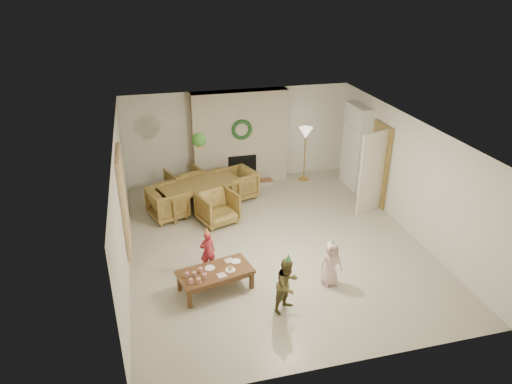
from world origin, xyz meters
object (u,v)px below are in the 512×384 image
object	(u,v)px
dining_chair_near	(218,208)
dining_chair_far	(185,182)
dining_chair_right	(237,184)
child_plaid	(287,285)
coffee_table_top	(215,272)
child_red	(208,251)
dining_chair_left	(168,203)
dining_table	(200,196)
child_pink	(331,263)

from	to	relation	value
dining_chair_near	dining_chair_far	xyz separation A→B (m)	(-0.57, 1.59, 0.00)
dining_chair_right	child_plaid	distance (m)	4.44
dining_chair_right	coffee_table_top	distance (m)	3.80
coffee_table_top	dining_chair_far	bearing A→B (deg)	78.33
coffee_table_top	child_red	world-z (taller)	child_red
dining_chair_near	coffee_table_top	size ratio (longest dim) A/B	0.62
dining_chair_far	child_plaid	distance (m)	5.02
coffee_table_top	child_red	size ratio (longest dim) A/B	1.57
dining_chair_far	dining_chair_left	size ratio (longest dim) A/B	1.00
dining_table	dining_chair_left	size ratio (longest dim) A/B	2.34
dining_chair_far	child_red	world-z (taller)	child_red
dining_chair_left	dining_chair_near	bearing A→B (deg)	-135.00
dining_table	dining_chair_left	bearing A→B (deg)	180.00
dining_chair_left	child_pink	xyz separation A→B (m)	(2.68, -3.31, 0.07)
dining_chair_right	child_pink	xyz separation A→B (m)	(0.89, -3.95, 0.07)
child_plaid	child_pink	size ratio (longest dim) A/B	1.14
dining_chair_left	dining_chair_far	bearing A→B (deg)	-45.00
dining_chair_left	child_plaid	bearing A→B (deg)	-175.64
dining_chair_near	child_red	distance (m)	1.89
child_red	dining_chair_far	bearing A→B (deg)	-97.07
child_red	child_pink	distance (m)	2.32
dining_chair_left	child_pink	size ratio (longest dim) A/B	0.93
dining_table	dining_chair_left	distance (m)	0.84
dining_chair_far	child_plaid	world-z (taller)	child_plaid
dining_chair_far	child_pink	size ratio (longest dim) A/B	0.93
dining_chair_left	coffee_table_top	xyz separation A→B (m)	(0.61, -2.97, 0.00)
dining_chair_near	dining_chair_right	world-z (taller)	same
dining_chair_far	child_pink	bearing A→B (deg)	96.64
dining_chair_far	dining_chair_right	size ratio (longest dim) A/B	1.00
dining_chair_left	child_pink	distance (m)	4.26
dining_chair_far	dining_chair_near	bearing A→B (deg)	90.00
dining_table	coffee_table_top	bearing A→B (deg)	-112.94
coffee_table_top	child_plaid	bearing A→B (deg)	-50.44
dining_chair_far	dining_chair_left	bearing A→B (deg)	45.00
dining_chair_near	child_pink	xyz separation A→B (m)	(1.60, -2.80, 0.07)
child_red	child_plaid	distance (m)	1.85
dining_chair_near	child_red	xyz separation A→B (m)	(-0.51, -1.82, 0.05)
coffee_table_top	dining_table	bearing A→B (deg)	73.67
child_pink	dining_chair_left	bearing A→B (deg)	125.45
dining_chair_far	dining_chair_right	xyz separation A→B (m)	(1.28, -0.44, 0.00)
dining_table	child_pink	size ratio (longest dim) A/B	2.17
dining_chair_far	dining_chair_left	distance (m)	1.19
child_pink	dining_chair_near	bearing A→B (deg)	116.24
dining_table	dining_chair_far	bearing A→B (deg)	90.00
dining_table	child_red	bearing A→B (deg)	-114.53
coffee_table_top	child_pink	xyz separation A→B (m)	(2.07, -0.34, 0.07)
dining_chair_far	dining_table	bearing A→B (deg)	90.00
child_red	child_pink	size ratio (longest dim) A/B	0.95
dining_table	child_plaid	xyz separation A→B (m)	(0.90, -4.09, 0.16)
dining_chair_far	dining_chair_right	world-z (taller)	same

